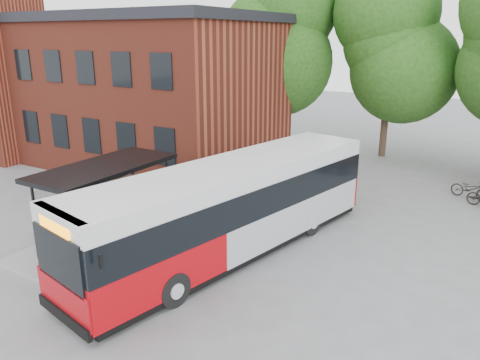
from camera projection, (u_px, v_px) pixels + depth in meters
The scene contains 7 objects.
ground at pixel (226, 256), 16.22m from camera, with size 100.00×100.00×0.00m, color slate.
station_building at pixel (124, 88), 28.68m from camera, with size 18.40×10.40×8.50m, color maroon, non-canonical shape.
bus_shelter at pixel (107, 202), 17.15m from camera, with size 3.60×7.00×2.90m, color black, non-canonical shape.
tree_0 at pixel (278, 64), 30.67m from camera, with size 7.92×7.92×11.00m, color #1C4412, non-canonical shape.
tree_1 at pixel (389, 72), 28.18m from camera, with size 7.92×7.92×10.40m, color #1C4412, non-canonical shape.
city_bus at pixel (232, 209), 16.05m from camera, with size 2.70×12.65×3.21m, color #AE060D, non-canonical shape.
bicycle_0 at pixel (470, 189), 21.81m from camera, with size 0.62×1.77×0.93m, color black.
Camera 1 is at (7.92, -12.42, 7.30)m, focal length 35.00 mm.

